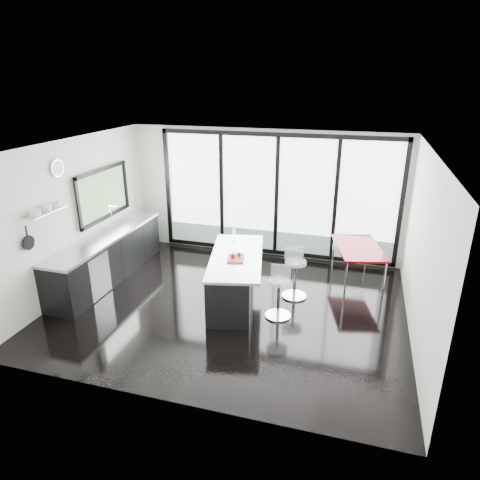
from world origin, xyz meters
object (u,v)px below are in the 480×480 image
(bar_stool_near, at_px, (279,298))
(bar_stool_far, at_px, (295,279))
(island, at_px, (233,277))
(red_table, at_px, (357,264))

(bar_stool_near, relative_size, bar_stool_far, 0.96)
(island, height_order, bar_stool_far, island)
(bar_stool_far, bearing_deg, bar_stool_near, -123.31)
(island, bearing_deg, bar_stool_near, -21.51)
(island, relative_size, bar_stool_far, 3.14)
(bar_stool_near, xyz_separation_m, bar_stool_far, (0.15, 0.76, 0.01))
(red_table, bearing_deg, bar_stool_near, -125.31)
(bar_stool_near, xyz_separation_m, red_table, (1.21, 1.71, 0.03))
(bar_stool_far, bearing_deg, red_table, 19.36)
(bar_stool_near, relative_size, red_table, 0.50)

